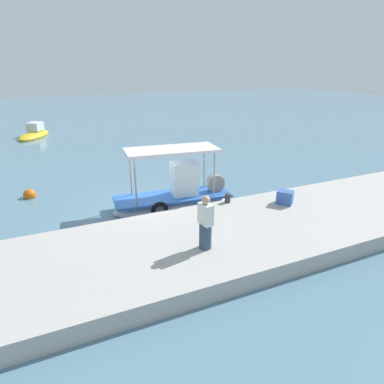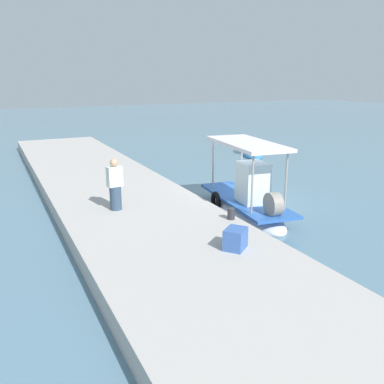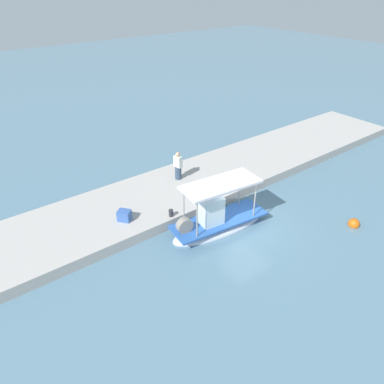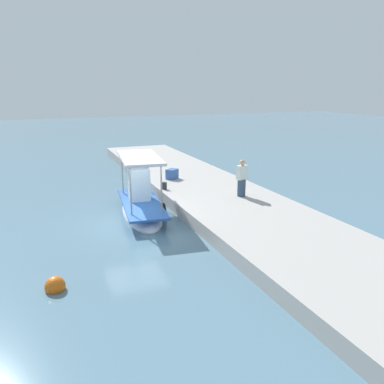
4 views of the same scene
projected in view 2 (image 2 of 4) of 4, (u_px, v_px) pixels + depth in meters
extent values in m
plane|color=slate|center=(242.00, 202.00, 17.07)|extent=(120.00, 120.00, 0.00)
cube|color=#B4ADA7|center=(133.00, 211.00, 15.02)|extent=(36.00, 5.18, 0.58)
ellipsoid|color=white|center=(245.00, 211.00, 15.74)|extent=(5.49, 2.27, 0.84)
cube|color=#2D5DAF|center=(245.00, 199.00, 15.62)|extent=(5.28, 2.25, 0.10)
cube|color=white|center=(253.00, 184.00, 14.94)|extent=(1.20, 1.04, 1.56)
cylinder|color=gray|center=(286.00, 183.00, 14.00)|extent=(0.07, 0.07, 2.10)
cylinder|color=gray|center=(252.00, 186.00, 13.60)|extent=(0.07, 0.07, 2.10)
cylinder|color=gray|center=(241.00, 164.00, 17.10)|extent=(0.07, 0.07, 2.10)
cylinder|color=gray|center=(213.00, 166.00, 16.70)|extent=(0.07, 0.07, 2.10)
cube|color=white|center=(247.00, 144.00, 15.05)|extent=(4.08, 2.11, 0.12)
torus|color=black|center=(216.00, 201.00, 16.12)|extent=(0.76, 0.27, 0.74)
cylinder|color=gray|center=(273.00, 204.00, 13.67)|extent=(0.84, 0.44, 0.80)
cylinder|color=#32465D|center=(116.00, 198.00, 14.18)|extent=(0.45, 0.45, 0.82)
cube|color=white|center=(115.00, 177.00, 13.98)|extent=(0.35, 0.54, 0.68)
sphere|color=tan|center=(114.00, 163.00, 13.86)|extent=(0.27, 0.27, 0.27)
cylinder|color=#2D2D33|center=(231.00, 214.00, 13.27)|extent=(0.24, 0.24, 0.37)
cube|color=#395FAA|center=(235.00, 239.00, 10.96)|extent=(0.79, 0.80, 0.56)
sphere|color=#DC5F13|center=(250.00, 170.00, 22.48)|extent=(0.59, 0.59, 0.59)
ellipsoid|color=#337BBA|center=(252.00, 154.00, 27.35)|extent=(3.86, 2.70, 0.64)
cube|color=silver|center=(251.00, 143.00, 27.53)|extent=(1.32, 1.16, 0.66)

